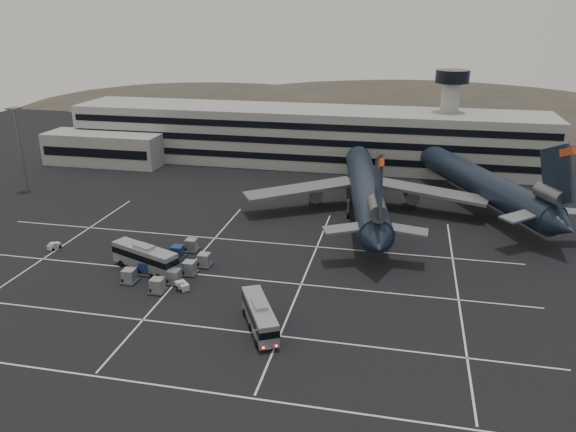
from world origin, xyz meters
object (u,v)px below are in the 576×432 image
(bus_near, at_px, (260,315))
(bus_far, at_px, (145,257))
(tug_a, at_px, (54,246))
(trijet_main, at_px, (366,190))
(uld_cluster, at_px, (171,265))

(bus_near, xyz_separation_m, bus_far, (-21.36, 12.73, 0.20))
(tug_a, bearing_deg, bus_far, 3.26)
(trijet_main, distance_m, bus_near, 44.92)
(trijet_main, height_order, bus_near, trijet_main)
(trijet_main, xyz_separation_m, uld_cluster, (-26.67, -30.66, -4.24))
(trijet_main, height_order, uld_cluster, trijet_main)
(tug_a, relative_size, uld_cluster, 0.13)
(bus_far, bearing_deg, trijet_main, -22.31)
(bus_far, height_order, tug_a, bus_far)
(bus_far, xyz_separation_m, tug_a, (-18.47, 4.17, -1.69))
(trijet_main, height_order, bus_far, trijet_main)
(bus_near, bearing_deg, trijet_main, 50.84)
(bus_far, height_order, uld_cluster, bus_far)
(bus_near, xyz_separation_m, uld_cluster, (-17.44, 13.19, -1.06))
(bus_near, distance_m, bus_far, 24.86)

